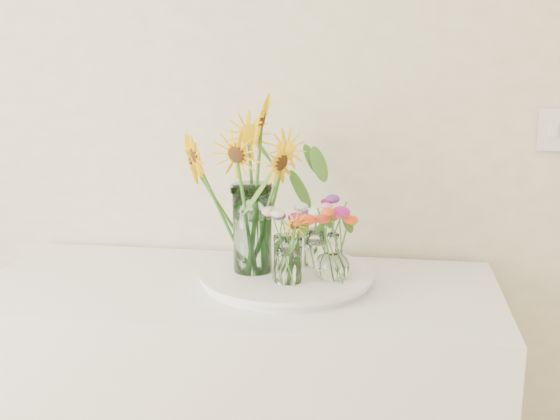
{
  "coord_description": "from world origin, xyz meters",
  "views": [
    {
      "loc": [
        0.2,
        0.17,
        1.55
      ],
      "look_at": [
        -0.07,
        1.98,
        1.1
      ],
      "focal_mm": 45.0,
      "sensor_mm": 36.0,
      "label": 1
    }
  ],
  "objects": [
    {
      "name": "wildflower_posy_a",
      "position": [
        -0.04,
        1.9,
        1.03
      ],
      "size": [
        0.19,
        0.19,
        0.22
      ],
      "primitive_type": null,
      "color": "#FF4D16",
      "rests_on": "tray"
    },
    {
      "name": "small_vase_a",
      "position": [
        -0.04,
        1.9,
        0.99
      ],
      "size": [
        0.09,
        0.09,
        0.13
      ],
      "primitive_type": "cylinder",
      "rotation": [
        0.0,
        0.0,
        -0.18
      ],
      "color": "white",
      "rests_on": "tray"
    },
    {
      "name": "small_vase_c",
      "position": [
        0.02,
        2.05,
        0.98
      ],
      "size": [
        0.07,
        0.07,
        0.11
      ],
      "primitive_type": "cylinder",
      "rotation": [
        0.0,
        0.0,
        0.13
      ],
      "color": "white",
      "rests_on": "tray"
    },
    {
      "name": "sunflower_bouquet",
      "position": [
        -0.14,
        1.97,
        1.16
      ],
      "size": [
        0.72,
        0.72,
        0.47
      ],
      "primitive_type": null,
      "rotation": [
        0.0,
        0.0,
        -0.24
      ],
      "color": "#FFC005",
      "rests_on": "tray"
    },
    {
      "name": "tray",
      "position": [
        -0.05,
        1.97,
        0.91
      ],
      "size": [
        0.45,
        0.45,
        0.02
      ],
      "primitive_type": "cylinder",
      "color": "white",
      "rests_on": "counter"
    },
    {
      "name": "mason_jar",
      "position": [
        -0.14,
        1.97,
        1.05
      ],
      "size": [
        0.13,
        0.13,
        0.25
      ],
      "primitive_type": "cylinder",
      "rotation": [
        0.0,
        0.0,
        -0.24
      ],
      "color": "#ACD7D1",
      "rests_on": "tray"
    },
    {
      "name": "wildflower_posy_b",
      "position": [
        0.08,
        1.94,
        1.03
      ],
      "size": [
        0.2,
        0.2,
        0.22
      ],
      "primitive_type": null,
      "color": "#FF4D16",
      "rests_on": "tray"
    },
    {
      "name": "small_vase_b",
      "position": [
        0.08,
        1.94,
        0.99
      ],
      "size": [
        0.12,
        0.12,
        0.13
      ],
      "primitive_type": null,
      "rotation": [
        0.0,
        0.0,
        -0.39
      ],
      "color": "white",
      "rests_on": "tray"
    },
    {
      "name": "wildflower_posy_c",
      "position": [
        0.02,
        2.05,
        1.02
      ],
      "size": [
        0.2,
        0.2,
        0.2
      ],
      "primitive_type": null,
      "color": "#FF4D16",
      "rests_on": "tray"
    }
  ]
}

